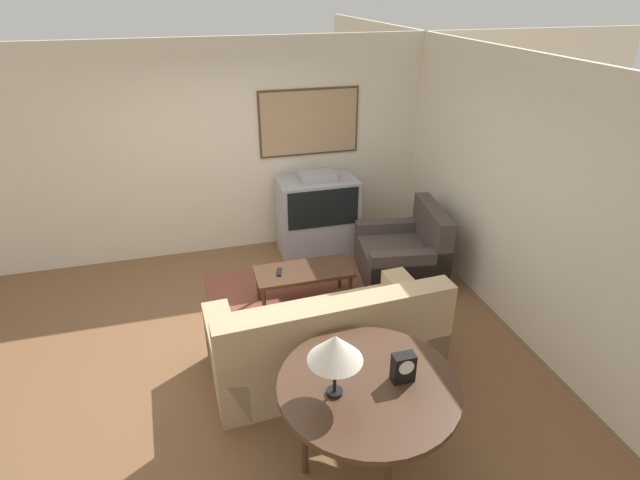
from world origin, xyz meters
TOP-DOWN VIEW (x-y plane):
  - ground_plane at (0.00, 0.00)m, footprint 12.00×12.00m
  - wall_back at (0.02, 2.13)m, footprint 12.00×0.10m
  - wall_right at (2.63, 0.00)m, footprint 0.06×12.00m
  - area_rug at (0.60, 0.62)m, footprint 2.08×1.58m
  - tv at (1.09, 1.69)m, footprint 1.01×0.59m
  - couch at (0.54, -0.60)m, footprint 2.11×1.08m
  - armchair at (1.92, 0.76)m, footprint 1.06×1.11m
  - coffee_table at (0.61, 0.52)m, footprint 1.06×0.48m
  - console_table at (0.53, -1.68)m, footprint 1.26×1.26m
  - table_lamp at (0.28, -1.71)m, footprint 0.36×0.36m
  - mantel_clock at (0.77, -1.71)m, footprint 0.15×0.10m
  - remote at (0.35, 0.54)m, footprint 0.08×0.17m

SIDE VIEW (x-z plane):
  - ground_plane at x=0.00m, z-range 0.00..0.00m
  - area_rug at x=0.60m, z-range 0.00..0.01m
  - armchair at x=1.92m, z-range -0.16..0.75m
  - couch at x=0.54m, z-range -0.15..0.81m
  - coffee_table at x=0.61m, z-range 0.17..0.60m
  - remote at x=0.35m, z-range 0.43..0.45m
  - tv at x=1.09m, z-range -0.03..1.08m
  - console_table at x=0.53m, z-range 0.34..1.16m
  - mantel_clock at x=0.77m, z-range 0.82..1.03m
  - table_lamp at x=0.28m, z-range 0.96..1.43m
  - wall_right at x=2.63m, z-range 0.00..2.70m
  - wall_back at x=0.02m, z-range 0.01..2.71m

